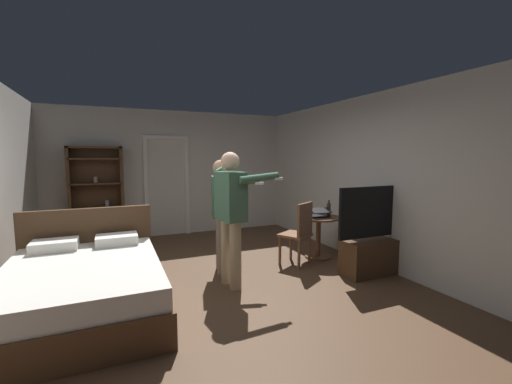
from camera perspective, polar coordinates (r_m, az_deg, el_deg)
ground_plane at (r=4.52m, az=-6.54°, el=-15.93°), size 7.03×7.03×0.00m
wall_back at (r=7.37m, az=-14.15°, el=3.15°), size 5.23×0.12×2.66m
wall_right at (r=5.51m, az=19.59°, el=2.02°), size 0.12×6.63×2.66m
doorway_frame at (r=7.28m, az=-15.18°, el=2.23°), size 0.93×0.08×2.13m
bed at (r=4.13m, az=-27.56°, el=-14.27°), size 1.58×2.07×1.02m
bookshelf at (r=7.08m, az=-25.82°, el=0.05°), size 0.97×0.32×1.89m
tv_flatscreen at (r=5.11m, az=19.61°, el=-8.95°), size 1.24×0.40×1.28m
side_table at (r=5.64m, az=10.75°, el=-6.40°), size 0.72×0.72×0.70m
laptop at (r=5.53m, az=10.75°, el=-3.75°), size 0.36×0.36×0.16m
bottle_on_table at (r=5.59m, az=12.47°, el=-3.01°), size 0.06×0.06×0.28m
wooden_chair at (r=5.20m, az=7.50°, el=-6.69°), size 0.57×0.57×0.99m
person_blue_shirt at (r=4.25m, az=-4.27°, el=-2.86°), size 0.80×0.63×1.75m
person_striped_shirt at (r=4.83m, az=-5.92°, el=-2.71°), size 0.68×0.69×1.65m
suitcase_dark at (r=6.69m, az=-22.29°, el=-7.07°), size 0.48×0.31×0.43m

